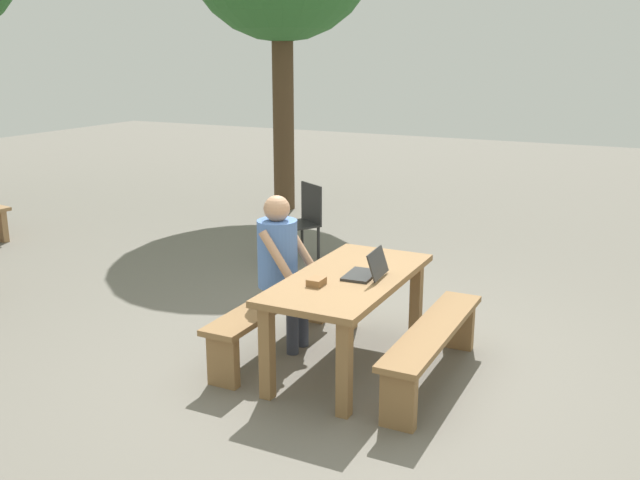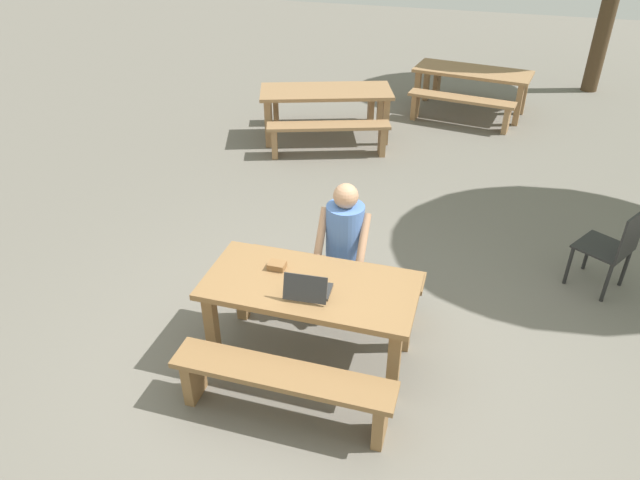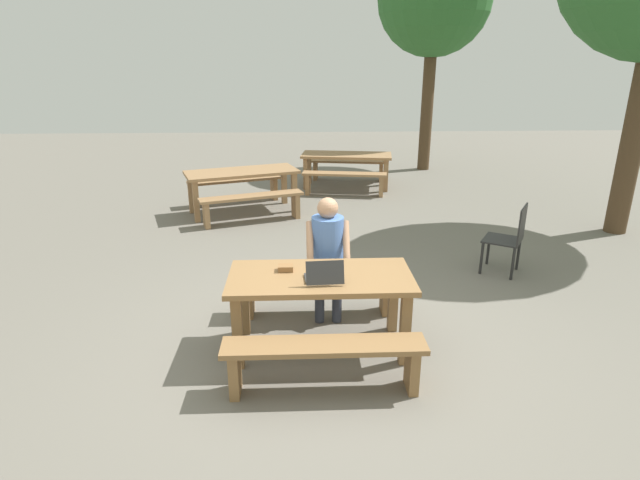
{
  "view_description": "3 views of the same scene",
  "coord_description": "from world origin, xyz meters",
  "px_view_note": "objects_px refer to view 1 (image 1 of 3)",
  "views": [
    {
      "loc": [
        -4.73,
        -2.09,
        2.42
      ],
      "look_at": [
        0.01,
        0.25,
        1.0
      ],
      "focal_mm": 39.85,
      "sensor_mm": 36.0,
      "label": 1
    },
    {
      "loc": [
        1.1,
        -3.49,
        3.47
      ],
      "look_at": [
        0.01,
        0.25,
        1.0
      ],
      "focal_mm": 32.77,
      "sensor_mm": 36.0,
      "label": 2
    },
    {
      "loc": [
        -0.19,
        -4.27,
        2.61
      ],
      "look_at": [
        0.01,
        0.25,
        1.0
      ],
      "focal_mm": 28.77,
      "sensor_mm": 36.0,
      "label": 3
    }
  ],
  "objects_px": {
    "laptop": "(367,270)",
    "small_pouch": "(316,282)",
    "person_seated": "(281,260)",
    "plastic_chair": "(302,220)",
    "picnic_table_front": "(349,290)"
  },
  "relations": [
    {
      "from": "picnic_table_front",
      "to": "person_seated",
      "type": "relative_size",
      "value": 1.3
    },
    {
      "from": "small_pouch",
      "to": "picnic_table_front",
      "type": "bearing_deg",
      "value": -20.57
    },
    {
      "from": "laptop",
      "to": "picnic_table_front",
      "type": "bearing_deg",
      "value": -83.79
    },
    {
      "from": "person_seated",
      "to": "plastic_chair",
      "type": "relative_size",
      "value": 1.43
    },
    {
      "from": "picnic_table_front",
      "to": "laptop",
      "type": "distance_m",
      "value": 0.22
    },
    {
      "from": "picnic_table_front",
      "to": "plastic_chair",
      "type": "height_order",
      "value": "plastic_chair"
    },
    {
      "from": "picnic_table_front",
      "to": "laptop",
      "type": "bearing_deg",
      "value": -80.12
    },
    {
      "from": "person_seated",
      "to": "laptop",
      "type": "bearing_deg",
      "value": -95.62
    },
    {
      "from": "small_pouch",
      "to": "person_seated",
      "type": "height_order",
      "value": "person_seated"
    },
    {
      "from": "laptop",
      "to": "small_pouch",
      "type": "bearing_deg",
      "value": -40.88
    },
    {
      "from": "picnic_table_front",
      "to": "person_seated",
      "type": "xyz_separation_m",
      "value": [
        0.1,
        0.65,
        0.13
      ]
    },
    {
      "from": "laptop",
      "to": "plastic_chair",
      "type": "height_order",
      "value": "laptop"
    },
    {
      "from": "person_seated",
      "to": "plastic_chair",
      "type": "height_order",
      "value": "person_seated"
    },
    {
      "from": "picnic_table_front",
      "to": "person_seated",
      "type": "bearing_deg",
      "value": 81.07
    },
    {
      "from": "picnic_table_front",
      "to": "laptop",
      "type": "height_order",
      "value": "laptop"
    }
  ]
}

